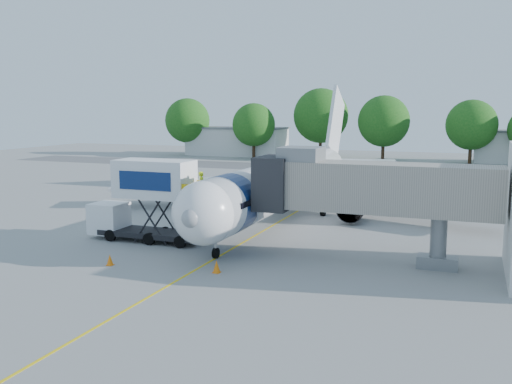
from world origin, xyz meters
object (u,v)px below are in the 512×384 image
(catering_hiloader, at_px, (146,200))
(ground_tug, at_px, (211,304))
(jet_bridge, at_px, (359,188))
(aircraft, at_px, (287,182))

(catering_hiloader, relative_size, ground_tug, 2.09)
(jet_bridge, bearing_deg, aircraft, 125.70)
(aircraft, distance_m, ground_tug, 23.56)
(aircraft, xyz_separation_m, jet_bridge, (7.99, -11.12, 1.39))
(catering_hiloader, bearing_deg, ground_tug, -48.76)
(jet_bridge, distance_m, ground_tug, 13.03)
(aircraft, xyz_separation_m, catering_hiloader, (-6.26, -11.12, -0.19))
(ground_tug, bearing_deg, aircraft, 90.92)
(aircraft, relative_size, catering_hiloader, 4.39)
(jet_bridge, height_order, ground_tug, jet_bridge)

